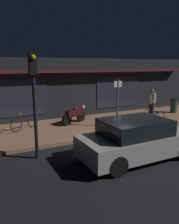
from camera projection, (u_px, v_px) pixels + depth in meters
ground_plane at (121, 145)px, 9.13m from camera, size 60.00×60.00×0.00m
sidewalk_slab at (88, 126)px, 11.73m from camera, size 18.00×4.00×0.15m
storefront_building at (65, 87)px, 14.33m from camera, size 18.00×3.30×3.60m
motorcycle at (75, 114)px, 11.88m from camera, size 1.60×0.87×0.97m
bicycle_parked at (25, 122)px, 10.71m from camera, size 1.46×0.86×0.91m
bicycle_extra at (151, 118)px, 11.64m from camera, size 1.65×0.43×0.91m
person_bystander at (152, 102)px, 13.26m from camera, size 0.57×0.44×1.67m
sign_post at (118, 100)px, 11.02m from camera, size 0.44×0.09×2.40m
trash_bin at (174, 105)px, 14.57m from camera, size 0.48×0.48×0.93m
traffic_light_pole at (34, 88)px, 7.32m from camera, size 0.24×0.33×3.60m
parked_car_near at (137, 139)px, 7.68m from camera, size 4.11×1.79×1.42m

